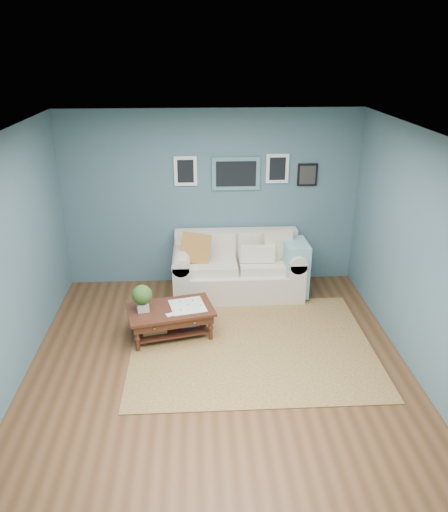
{
  "coord_description": "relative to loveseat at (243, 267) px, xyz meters",
  "views": [
    {
      "loc": [
        -0.21,
        -4.83,
        3.53
      ],
      "look_at": [
        0.11,
        1.0,
        1.04
      ],
      "focal_mm": 35.0,
      "sensor_mm": 36.0,
      "label": 1
    }
  ],
  "objects": [
    {
      "name": "room_shell",
      "position": [
        -0.45,
        -1.97,
        0.94
      ],
      "size": [
        5.0,
        5.02,
        2.7
      ],
      "color": "brown",
      "rests_on": "ground"
    },
    {
      "name": "loveseat",
      "position": [
        0.0,
        0.0,
        0.0
      ],
      "size": [
        1.98,
        0.9,
        1.02
      ],
      "color": "beige",
      "rests_on": "ground"
    },
    {
      "name": "area_rug",
      "position": [
        -0.03,
        -1.51,
        -0.41
      ],
      "size": [
        3.02,
        2.42,
        0.01
      ],
      "primitive_type": "cube",
      "color": "brown",
      "rests_on": "ground"
    },
    {
      "name": "coffee_table",
      "position": [
        -1.11,
        -1.21,
        -0.08
      ],
      "size": [
        1.2,
        0.86,
        0.76
      ],
      "rotation": [
        0.0,
        0.0,
        0.23
      ],
      "color": "#35140F",
      "rests_on": "ground"
    }
  ]
}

